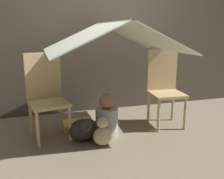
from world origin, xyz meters
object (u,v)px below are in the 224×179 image
(person_front, at_px, (107,118))
(chair_left, at_px, (46,94))
(dog, at_px, (84,129))
(chair_right, at_px, (165,85))

(person_front, bearing_deg, chair_left, 164.95)
(chair_left, distance_m, person_front, 0.76)
(chair_left, bearing_deg, dog, -43.19)
(chair_right, relative_size, person_front, 1.88)
(chair_left, distance_m, dog, 0.60)
(chair_left, bearing_deg, person_front, -26.75)
(chair_right, xyz_separation_m, person_front, (-0.86, -0.18, -0.31))
(chair_left, distance_m, chair_right, 1.53)
(chair_right, distance_m, person_front, 0.93)
(chair_right, bearing_deg, chair_left, -174.95)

